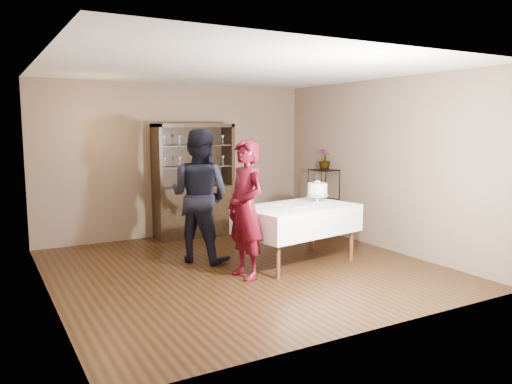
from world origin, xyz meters
TOP-DOWN VIEW (x-y plane):
  - floor at (0.00, 0.00)m, footprint 5.00×5.00m
  - ceiling at (0.00, 0.00)m, footprint 5.00×5.00m
  - back_wall at (0.00, 2.50)m, footprint 5.00×0.02m
  - wall_left at (-2.50, 0.00)m, footprint 0.02×5.00m
  - wall_right at (2.50, 0.00)m, footprint 0.02×5.00m
  - china_hutch at (0.20, 2.25)m, footprint 1.40×0.48m
  - plant_etagere at (2.28, 1.20)m, footprint 0.42×0.42m
  - cake_table at (0.80, -0.14)m, footprint 1.81×1.29m
  - woman at (-0.16, -0.39)m, footprint 0.49×0.69m
  - man at (-0.36, 0.66)m, footprint 1.14×1.18m
  - cake at (1.26, 0.00)m, footprint 0.33×0.33m
  - plate_near at (0.76, -0.22)m, footprint 0.22×0.22m
  - plate_far at (0.62, 0.13)m, footprint 0.18×0.18m
  - potted_plant at (2.29, 1.20)m, footprint 0.24×0.24m

SIDE VIEW (x-z plane):
  - floor at x=0.00m, z-range 0.00..0.00m
  - cake_table at x=0.80m, z-range 0.22..1.05m
  - plant_etagere at x=2.28m, z-range 0.05..1.25m
  - china_hutch at x=0.20m, z-range -0.34..1.66m
  - plate_near at x=0.76m, z-range 0.83..0.85m
  - plate_far at x=0.62m, z-range 0.83..0.85m
  - woman at x=-0.16m, z-range 0.00..1.79m
  - man at x=-0.36m, z-range 0.00..1.92m
  - cake at x=1.26m, z-range 0.79..1.23m
  - back_wall at x=0.00m, z-range 0.00..2.70m
  - wall_left at x=-2.50m, z-range 0.00..2.70m
  - wall_right at x=2.50m, z-range 0.00..2.70m
  - potted_plant at x=2.29m, z-range 1.19..1.55m
  - ceiling at x=0.00m, z-range 2.70..2.70m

